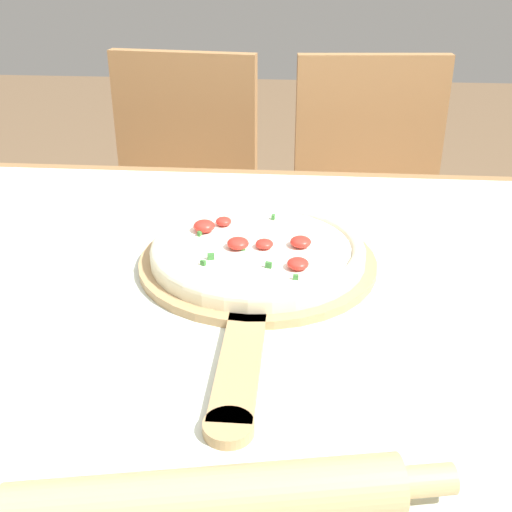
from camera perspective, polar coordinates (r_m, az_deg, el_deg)
dining_table at (r=0.89m, az=-1.19°, el=-9.40°), size 1.27×1.04×0.72m
towel_cloth at (r=0.83m, az=-1.25°, el=-3.94°), size 1.19×0.96×0.00m
pizza_peel at (r=0.89m, az=0.03°, el=-1.23°), size 0.33×0.53×0.01m
pizza at (r=0.90m, az=0.14°, el=0.58°), size 0.30×0.30×0.04m
rolling_pin at (r=0.54m, az=-4.38°, el=-20.74°), size 0.40×0.11×0.05m
chair_left at (r=1.70m, az=-6.87°, el=4.61°), size 0.44×0.44×0.89m
chair_right at (r=1.68m, az=10.03°, el=4.04°), size 0.43×0.43×0.89m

